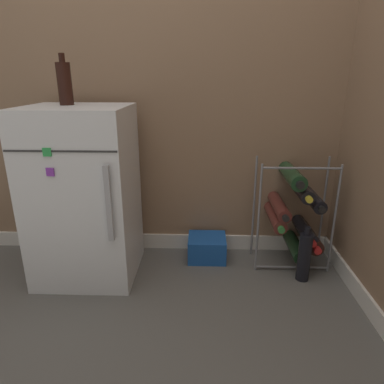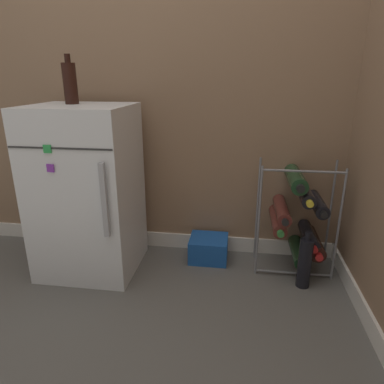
# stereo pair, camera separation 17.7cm
# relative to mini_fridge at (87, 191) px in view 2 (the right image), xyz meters

# --- Properties ---
(ground_plane) EXTENTS (14.00, 14.00, 0.00)m
(ground_plane) POSITION_rel_mini_fridge_xyz_m (0.49, -0.42, -0.44)
(ground_plane) COLOR #56544F
(wall_back) EXTENTS (6.72, 0.07, 2.50)m
(wall_back) POSITION_rel_mini_fridge_xyz_m (0.49, 0.31, 0.80)
(wall_back) COLOR #84664C
(wall_back) RESTS_ON ground_plane
(mini_fridge) EXTENTS (0.49, 0.47, 0.88)m
(mini_fridge) POSITION_rel_mini_fridge_xyz_m (0.00, 0.00, 0.00)
(mini_fridge) COLOR silver
(mini_fridge) RESTS_ON ground_plane
(wine_rack) EXTENTS (0.40, 0.33, 0.60)m
(wine_rack) POSITION_rel_mini_fridge_xyz_m (1.11, 0.12, -0.14)
(wine_rack) COLOR slate
(wine_rack) RESTS_ON ground_plane
(soda_box) EXTENTS (0.22, 0.19, 0.13)m
(soda_box) POSITION_rel_mini_fridge_xyz_m (0.63, 0.16, -0.37)
(soda_box) COLOR #194C9E
(soda_box) RESTS_ON ground_plane
(fridge_top_bottle) EXTENTS (0.07, 0.07, 0.23)m
(fridge_top_bottle) POSITION_rel_mini_fridge_xyz_m (-0.05, 0.05, 0.54)
(fridge_top_bottle) COLOR black
(fridge_top_bottle) RESTS_ON mini_fridge
(loose_bottle_floor) EXTENTS (0.07, 0.07, 0.30)m
(loose_bottle_floor) POSITION_rel_mini_fridge_xyz_m (1.13, -0.04, -0.31)
(loose_bottle_floor) COLOR black
(loose_bottle_floor) RESTS_ON ground_plane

